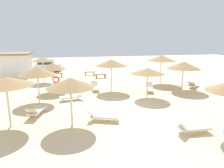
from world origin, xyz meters
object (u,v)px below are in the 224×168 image
Objects in this scene: parasol_1 at (37,71)px; bench_2 at (90,73)px; parasol_4 at (148,71)px; lounger_7 at (192,127)px; parasol_0 at (184,65)px; parasol_6 at (6,81)px; lounger_3 at (95,87)px; lounger_4 at (149,88)px; bench_0 at (57,75)px; bench_1 at (101,75)px; parasol_8 at (43,59)px; parked_car at (47,66)px; lounger_6 at (36,110)px; beach_cabana at (16,65)px; parasol_9 at (161,58)px; parasol_2 at (53,66)px; parasol_5 at (70,83)px; lounger_2 at (63,84)px; lounger_1 at (72,96)px; lounger_0 at (193,84)px; lounger_5 at (102,116)px; parasol_3 at (111,63)px.

parasol_1 reaches higher than bench_2.
lounger_7 is at bearing -91.21° from parasol_4.
parasol_0 reaches higher than bench_2.
parasol_0 is 1.07× the size of parasol_6.
lounger_3 is 5.11m from lounger_4.
bench_0 is 5.60m from bench_1.
parked_car is at bearing 92.80° from parasol_8.
lounger_6 is 15.05m from beach_cabana.
parasol_9 is 9.86m from bench_2.
parasol_2 is 0.95× the size of parasol_8.
parasol_5 is at bearing -145.53° from parasol_4.
parasol_6 is 1.56× the size of lounger_7.
lounger_2 is 1.26× the size of bench_0.
parasol_5 is 13.32m from parasol_9.
bench_2 is (4.13, 7.40, -1.99)m from parasol_2.
lounger_2 is at bearing -76.22° from parked_car.
parasol_6 reaches higher than bench_1.
bench_2 is at bearing 129.49° from parasol_0.
parasol_9 is 10.82m from lounger_1.
lounger_1 reaches higher than bench_2.
parasol_8 reaches higher than lounger_0.
parasol_5 is at bearing -137.08° from parasol_9.
lounger_2 is 0.97× the size of lounger_5.
parasol_2 is at bearing 171.58° from lounger_3.
beach_cabana is at bearing 120.09° from lounger_1.
lounger_1 is at bearing -1.66° from parasol_1.
lounger_4 is at bearing 82.77° from lounger_7.
lounger_4 is at bearing 6.58° from parasol_1.
lounger_6 is 1.30× the size of bench_1.
lounger_4 is (10.08, -6.62, -2.23)m from parasol_8.
lounger_7 is at bearing -40.25° from parasol_1.
parasol_5 is at bearing -42.02° from lounger_6.
lounger_7 is (-1.06, -8.35, 0.00)m from lounger_4.
lounger_1 is 1.01× the size of lounger_6.
parasol_3 is 14.89m from parked_car.
parasol_3 is 9.88m from bench_0.
parasol_0 reaches higher than parked_car.
beach_cabana is at bearing 106.84° from lounger_6.
bench_0 is (-0.86, 5.32, 0.03)m from lounger_2.
parasol_1 is 0.96× the size of parasol_6.
lounger_2 is (-11.20, 3.79, -2.08)m from parasol_0.
bench_1 is 2.41m from bench_2.
lounger_3 is at bearing -36.08° from lounger_2.
lounger_0 is 1.20× the size of bench_0.
parasol_5 is 20.36m from parked_car.
parasol_4 is at bearing -159.23° from lounger_0.
parasol_1 is at bearing 132.10° from lounger_5.
parasol_1 is at bearing -69.98° from beach_cabana.
parasol_4 is at bearing -25.66° from parasol_2.
bench_2 is (4.19, 0.44, 0.00)m from bench_0.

